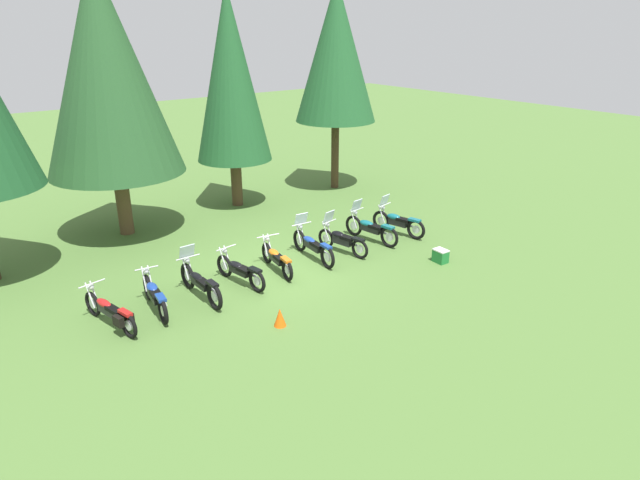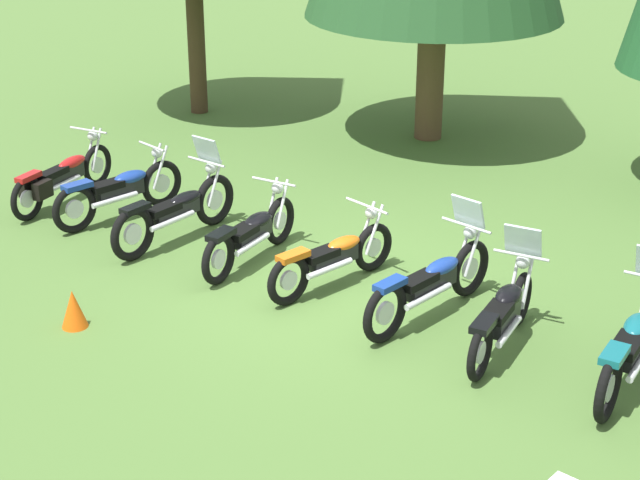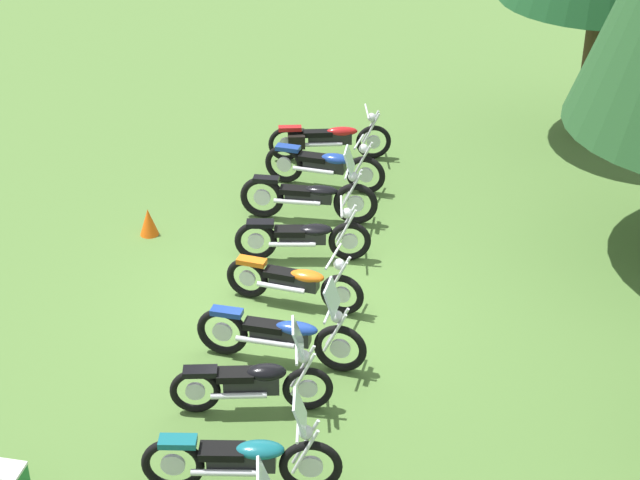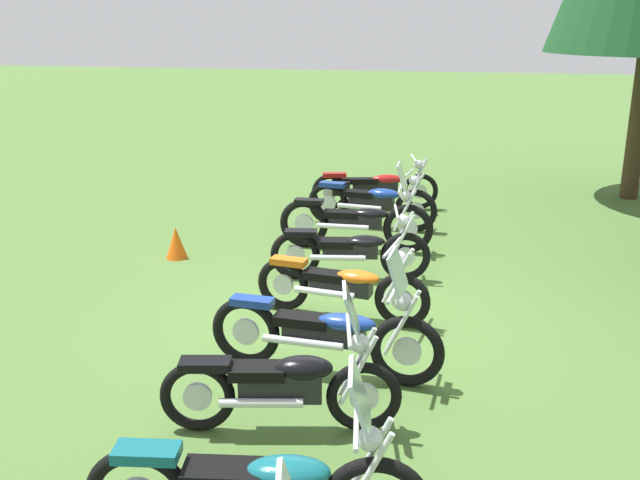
{
  "view_description": "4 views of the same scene",
  "coord_description": "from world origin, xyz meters",
  "px_view_note": "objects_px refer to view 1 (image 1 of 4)",
  "views": [
    {
      "loc": [
        -8.43,
        -13.12,
        7.21
      ],
      "look_at": [
        1.55,
        -0.08,
        0.71
      ],
      "focal_mm": 31.05,
      "sensor_mm": 36.0,
      "label": 1
    },
    {
      "loc": [
        7.45,
        -9.53,
        5.95
      ],
      "look_at": [
        -0.37,
        0.24,
        0.51
      ],
      "focal_mm": 58.07,
      "sensor_mm": 36.0,
      "label": 2
    },
    {
      "loc": [
        12.98,
        2.52,
        8.75
      ],
      "look_at": [
        -0.66,
        0.36,
        0.8
      ],
      "focal_mm": 58.62,
      "sensor_mm": 36.0,
      "label": 3
    },
    {
      "loc": [
        7.95,
        1.39,
        3.52
      ],
      "look_at": [
        -0.15,
        -0.22,
        0.94
      ],
      "focal_mm": 40.56,
      "sensor_mm": 36.0,
      "label": 4
    }
  ],
  "objects_px": {
    "motorcycle_7": "(371,228)",
    "motorcycle_8": "(398,222)",
    "motorcycle_6": "(342,240)",
    "picnic_cooler": "(440,256)",
    "pine_tree_2": "(230,76)",
    "traffic_cone": "(280,317)",
    "motorcycle_1": "(155,295)",
    "motorcycle_0": "(111,312)",
    "motorcycle_4": "(277,259)",
    "pine_tree_1": "(105,70)",
    "pine_tree_3": "(336,52)",
    "motorcycle_2": "(200,283)",
    "motorcycle_3": "(240,270)",
    "motorcycle_5": "(313,245)"
  },
  "relations": [
    {
      "from": "picnic_cooler",
      "to": "motorcycle_3",
      "type": "bearing_deg",
      "value": 156.88
    },
    {
      "from": "motorcycle_6",
      "to": "motorcycle_8",
      "type": "relative_size",
      "value": 0.95
    },
    {
      "from": "motorcycle_2",
      "to": "motorcycle_5",
      "type": "height_order",
      "value": "motorcycle_2"
    },
    {
      "from": "motorcycle_2",
      "to": "pine_tree_1",
      "type": "relative_size",
      "value": 0.26
    },
    {
      "from": "motorcycle_2",
      "to": "motorcycle_7",
      "type": "height_order",
      "value": "motorcycle_2"
    },
    {
      "from": "picnic_cooler",
      "to": "traffic_cone",
      "type": "xyz_separation_m",
      "value": [
        -6.31,
        -0.21,
        0.02
      ]
    },
    {
      "from": "motorcycle_4",
      "to": "pine_tree_3",
      "type": "height_order",
      "value": "pine_tree_3"
    },
    {
      "from": "pine_tree_1",
      "to": "motorcycle_6",
      "type": "bearing_deg",
      "value": -50.7
    },
    {
      "from": "motorcycle_8",
      "to": "motorcycle_0",
      "type": "bearing_deg",
      "value": 79.65
    },
    {
      "from": "motorcycle_4",
      "to": "pine_tree_2",
      "type": "relative_size",
      "value": 0.25
    },
    {
      "from": "pine_tree_2",
      "to": "motorcycle_4",
      "type": "bearing_deg",
      "value": -109.66
    },
    {
      "from": "motorcycle_2",
      "to": "picnic_cooler",
      "type": "xyz_separation_m",
      "value": [
        7.22,
        -2.4,
        -0.25
      ]
    },
    {
      "from": "pine_tree_2",
      "to": "pine_tree_1",
      "type": "bearing_deg",
      "value": -173.99
    },
    {
      "from": "motorcycle_3",
      "to": "pine_tree_1",
      "type": "relative_size",
      "value": 0.24
    },
    {
      "from": "pine_tree_2",
      "to": "pine_tree_3",
      "type": "xyz_separation_m",
      "value": [
        4.91,
        -0.44,
        0.73
      ]
    },
    {
      "from": "motorcycle_0",
      "to": "motorcycle_6",
      "type": "bearing_deg",
      "value": -100.68
    },
    {
      "from": "motorcycle_8",
      "to": "motorcycle_1",
      "type": "bearing_deg",
      "value": 78.97
    },
    {
      "from": "motorcycle_1",
      "to": "pine_tree_2",
      "type": "xyz_separation_m",
      "value": [
        6.32,
        6.77,
        4.8
      ]
    },
    {
      "from": "motorcycle_4",
      "to": "pine_tree_1",
      "type": "bearing_deg",
      "value": 31.25
    },
    {
      "from": "pine_tree_3",
      "to": "traffic_cone",
      "type": "distance_m",
      "value": 13.99
    },
    {
      "from": "pine_tree_1",
      "to": "pine_tree_2",
      "type": "height_order",
      "value": "pine_tree_1"
    },
    {
      "from": "motorcycle_7",
      "to": "pine_tree_2",
      "type": "bearing_deg",
      "value": 6.23
    },
    {
      "from": "motorcycle_8",
      "to": "motorcycle_7",
      "type": "bearing_deg",
      "value": 73.41
    },
    {
      "from": "motorcycle_4",
      "to": "motorcycle_8",
      "type": "distance_m",
      "value": 5.23
    },
    {
      "from": "motorcycle_1",
      "to": "pine_tree_3",
      "type": "distance_m",
      "value": 14.03
    },
    {
      "from": "traffic_cone",
      "to": "motorcycle_3",
      "type": "bearing_deg",
      "value": 81.38
    },
    {
      "from": "motorcycle_4",
      "to": "pine_tree_2",
      "type": "height_order",
      "value": "pine_tree_2"
    },
    {
      "from": "motorcycle_5",
      "to": "motorcycle_1",
      "type": "bearing_deg",
      "value": 97.04
    },
    {
      "from": "pine_tree_2",
      "to": "pine_tree_3",
      "type": "bearing_deg",
      "value": -5.1
    },
    {
      "from": "motorcycle_6",
      "to": "motorcycle_7",
      "type": "distance_m",
      "value": 1.48
    },
    {
      "from": "motorcycle_2",
      "to": "pine_tree_3",
      "type": "height_order",
      "value": "pine_tree_3"
    },
    {
      "from": "pine_tree_3",
      "to": "motorcycle_6",
      "type": "bearing_deg",
      "value": -127.11
    },
    {
      "from": "motorcycle_6",
      "to": "picnic_cooler",
      "type": "distance_m",
      "value": 3.25
    },
    {
      "from": "pine_tree_1",
      "to": "picnic_cooler",
      "type": "distance_m",
      "value": 12.51
    },
    {
      "from": "motorcycle_0",
      "to": "traffic_cone",
      "type": "distance_m",
      "value": 4.24
    },
    {
      "from": "motorcycle_2",
      "to": "motorcycle_7",
      "type": "relative_size",
      "value": 1.02
    },
    {
      "from": "motorcycle_7",
      "to": "motorcycle_8",
      "type": "relative_size",
      "value": 1.07
    },
    {
      "from": "motorcycle_2",
      "to": "traffic_cone",
      "type": "relative_size",
      "value": 5.0
    },
    {
      "from": "pine_tree_1",
      "to": "traffic_cone",
      "type": "bearing_deg",
      "value": -85.09
    },
    {
      "from": "motorcycle_7",
      "to": "traffic_cone",
      "type": "relative_size",
      "value": 4.91
    },
    {
      "from": "motorcycle_8",
      "to": "pine_tree_3",
      "type": "distance_m",
      "value": 8.51
    },
    {
      "from": "motorcycle_1",
      "to": "motorcycle_8",
      "type": "relative_size",
      "value": 1.04
    },
    {
      "from": "motorcycle_6",
      "to": "picnic_cooler",
      "type": "bearing_deg",
      "value": -152.64
    },
    {
      "from": "pine_tree_3",
      "to": "picnic_cooler",
      "type": "distance_m",
      "value": 10.87
    },
    {
      "from": "motorcycle_8",
      "to": "traffic_cone",
      "type": "relative_size",
      "value": 4.58
    },
    {
      "from": "motorcycle_0",
      "to": "traffic_cone",
      "type": "relative_size",
      "value": 4.88
    },
    {
      "from": "pine_tree_2",
      "to": "picnic_cooler",
      "type": "relative_size",
      "value": 18.41
    },
    {
      "from": "motorcycle_1",
      "to": "motorcycle_0",
      "type": "bearing_deg",
      "value": 104.36
    },
    {
      "from": "motorcycle_1",
      "to": "traffic_cone",
      "type": "height_order",
      "value": "motorcycle_1"
    },
    {
      "from": "motorcycle_6",
      "to": "pine_tree_3",
      "type": "distance_m",
      "value": 9.6
    }
  ]
}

